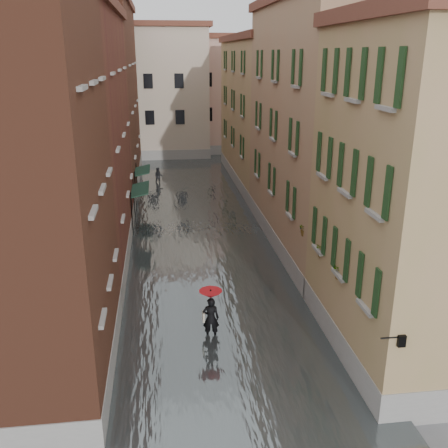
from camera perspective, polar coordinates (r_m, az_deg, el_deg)
ground at (r=20.45m, az=-0.40°, el=-12.21°), size 120.00×120.00×0.00m
floodwater at (r=32.20m, az=-3.20°, el=-0.07°), size 10.00×60.00×0.20m
building_left_near at (r=16.65m, az=-24.24°, el=3.05°), size 6.00×8.00×13.00m
building_left_mid at (r=27.17m, az=-17.85°, el=8.88°), size 6.00×14.00×12.50m
building_left_far at (r=41.82m, az=-14.44°, el=13.47°), size 6.00×16.00×14.00m
building_right_near at (r=18.51m, az=22.44°, el=2.34°), size 6.00×8.00×11.50m
building_right_mid at (r=28.20m, az=11.76°, el=10.24°), size 6.00×14.00×13.00m
building_right_far at (r=42.64m, az=5.16°, el=12.38°), size 6.00×16.00×11.50m
building_end_cream at (r=55.53m, az=-8.52°, el=14.55°), size 12.00×9.00×13.00m
building_end_pink at (r=58.12m, az=0.72°, el=14.44°), size 10.00×9.00×12.00m
awning_near at (r=31.60m, az=-9.62°, el=3.81°), size 1.09×3.24×2.80m
awning_far at (r=36.75m, az=-9.37°, el=5.94°), size 1.09×2.89×2.80m
wall_lantern at (r=15.11m, az=19.49°, el=-12.38°), size 0.71×0.22×0.35m
window_planters at (r=20.15m, az=11.14°, el=-1.98°), size 0.59×5.32×0.84m
pedestrian_main at (r=19.44m, az=-1.53°, el=-9.87°), size 0.91×0.91×2.06m
pedestrian_far at (r=42.64m, az=-7.51°, el=5.44°), size 0.72×0.56×1.46m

